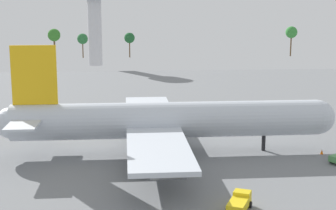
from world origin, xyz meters
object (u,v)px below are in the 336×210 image
Objects in this scene: cargo_loader at (239,203)px; control_tower at (94,18)px; catering_truck at (259,117)px; safety_cone_nose at (322,152)px; cargo_airplane at (167,121)px.

control_tower is (-27.40, 170.16, 19.93)m from cargo_loader.
catering_truck reaches higher than safety_cone_nose.
cargo_airplane is 10.51× the size of cargo_loader.
safety_cone_nose is at bearing 49.46° from cargo_loader.
cargo_airplane is 28.05m from safety_cone_nose.
safety_cone_nose is 0.02× the size of control_tower.
cargo_airplane is at bearing 104.51° from cargo_loader.
cargo_loader reaches higher than catering_truck.
safety_cone_nose is at bearing -71.95° from control_tower.
catering_truck is at bearing 99.28° from safety_cone_nose.
catering_truck is at bearing -70.13° from control_tower.
cargo_airplane is 11.36× the size of catering_truck.
catering_truck is 0.15× the size of control_tower.
cargo_airplane is 145.39m from control_tower.
catering_truck is 26.59m from safety_cone_nose.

